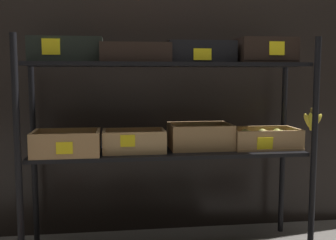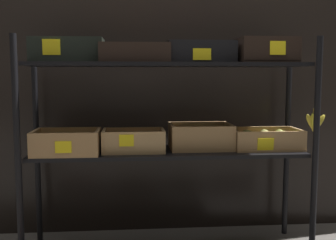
# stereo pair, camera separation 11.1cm
# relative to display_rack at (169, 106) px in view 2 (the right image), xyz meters

# --- Properties ---
(storefront_wall) EXTENTS (3.90, 0.12, 1.92)m
(storefront_wall) POSITION_rel_display_rack_xyz_m (-0.01, 0.39, 0.14)
(storefront_wall) COLOR black
(storefront_wall) RESTS_ON ground_plane
(display_rack) EXTENTS (1.61, 0.42, 1.18)m
(display_rack) POSITION_rel_display_rack_xyz_m (0.00, 0.00, 0.00)
(display_rack) COLOR black
(display_rack) RESTS_ON ground_plane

